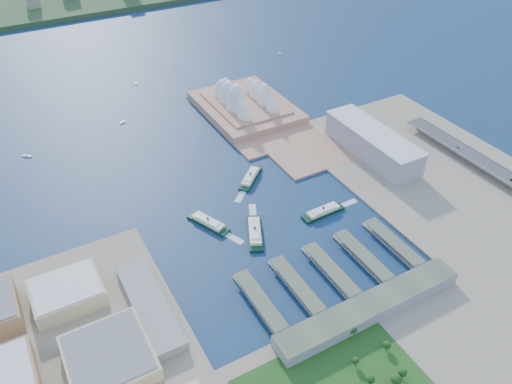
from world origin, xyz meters
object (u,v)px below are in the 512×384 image
opera_house (245,93)px  ferry_d (323,210)px  ferry_a (208,221)px  car_b (511,180)px  car_c (458,147)px  ferry_b (250,176)px  ferry_c (255,231)px  toaster_building (372,143)px

opera_house → ferry_d: (-40.93, -271.06, -26.80)m
ferry_a → car_b: bearing=-42.4°
opera_house → ferry_a: 280.35m
opera_house → ferry_d: size_ratio=3.27×
car_b → car_c: size_ratio=0.82×
ferry_d → car_c: size_ratio=12.29×
ferry_b → car_c: car_c is taller
opera_house → car_c: size_ratio=40.21×
ferry_a → ferry_c: bearing=-70.1°
ferry_d → ferry_a: bearing=67.4°
ferry_a → car_b: size_ratio=15.22×
ferry_d → car_c: 232.45m
ferry_c → ferry_d: bearing=-159.3°
car_c → toaster_building: bearing=-30.5°
ferry_a → opera_house: bearing=29.4°
opera_house → car_b: bearing=-61.1°
opera_house → ferry_a: bearing=-127.2°
ferry_d → ferry_b: bearing=20.4°
ferry_b → car_c: bearing=29.2°
ferry_c → opera_house: bearing=-90.7°
car_b → car_c: car_c is taller
toaster_building → ferry_a: bearing=-175.1°
opera_house → ferry_c: (-129.70, -263.65, -26.37)m
opera_house → ferry_a: opera_house is taller
car_b → ferry_d: bearing=162.0°
car_b → car_c: bearing=90.0°
ferry_a → car_b: 380.70m
ferry_b → ferry_c: (-46.73, -95.94, 0.46)m
toaster_building → ferry_c: toaster_building is taller
ferry_d → toaster_building: bearing=-63.2°
ferry_c → ferry_a: bearing=-21.2°
ferry_a → car_c: size_ratio=12.44×
opera_house → ferry_b: opera_house is taller
opera_house → ferry_b: (-82.97, -167.70, -26.83)m
toaster_building → ferry_a: toaster_building is taller
ferry_d → car_b: size_ratio=15.03×
opera_house → ferry_d: opera_house is taller
opera_house → car_c: (191.00, -259.39, -16.50)m
ferry_c → car_b: bearing=-169.0°
ferry_b → car_b: bearing=14.6°
ferry_a → car_c: 361.77m
opera_house → car_b: size_ratio=49.18×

